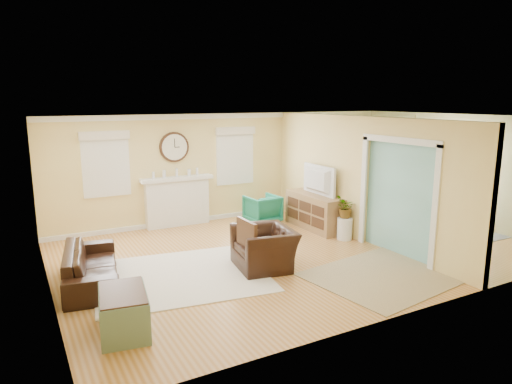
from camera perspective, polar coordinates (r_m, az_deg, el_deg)
floor at (r=9.15m, az=5.35°, el=-7.23°), size 9.00×9.00×0.00m
wall_back at (r=11.40m, az=-2.97°, el=3.26°), size 9.00×0.02×2.60m
wall_front at (r=6.62m, az=20.20°, el=-3.50°), size 9.00×0.02×2.60m
wall_left at (r=7.36m, az=-24.96°, el=-2.40°), size 0.02×6.00×2.60m
wall_right at (r=11.91m, az=23.78°, el=2.66°), size 0.02×6.00×2.60m
ceiling at (r=8.68m, az=5.67°, el=9.26°), size 9.00×6.00×0.02m
partition at (r=9.94m, az=11.85°, el=2.14°), size 0.17×6.00×2.60m
fireplace at (r=10.86m, az=-9.81°, el=-1.08°), size 1.70×0.30×1.17m
wall_clock at (r=10.74m, az=-10.19°, el=5.55°), size 0.70×0.07×0.70m
window_left at (r=10.37m, az=-18.29°, el=3.87°), size 1.05×0.13×1.42m
window_right at (r=11.33m, az=-2.65°, el=5.04°), size 1.05×0.13×1.42m
french_doors at (r=11.91m, az=23.56°, el=1.69°), size 0.06×1.70×2.20m
pendant at (r=10.67m, az=19.18°, el=6.95°), size 0.30×0.30×0.55m
rug_cream at (r=7.94m, az=-9.41°, el=-10.28°), size 3.10×2.78×0.01m
rug_jute at (r=8.13m, az=15.72°, el=-10.05°), size 2.64×2.26×0.01m
rug_grey at (r=11.28m, az=19.00°, el=-4.16°), size 2.57×3.22×0.01m
sofa at (r=7.92m, az=-19.92°, el=-8.64°), size 1.11×2.14×0.59m
eames_chair at (r=8.11m, az=1.04°, el=-7.00°), size 1.12×1.24×0.71m
green_chair at (r=10.98m, az=0.82°, el=-2.15°), size 0.77×0.79×0.68m
trunk at (r=6.25m, az=-16.22°, el=-14.17°), size 0.73×1.03×0.55m
credenza at (r=10.59m, az=7.35°, el=-2.42°), size 0.56×1.65×0.80m
tv at (r=10.42m, az=7.37°, el=1.49°), size 0.17×1.17×0.67m
garden_stool at (r=9.90m, az=11.01°, el=-4.53°), size 0.32×0.32×0.47m
potted_plant at (r=9.78m, az=11.11°, el=-1.90°), size 0.56×0.55×0.47m
dining_table at (r=11.21m, az=19.11°, el=-2.66°), size 1.04×1.80×0.62m
dining_chair_n at (r=11.79m, az=15.31°, el=-0.53°), size 0.47×0.47×0.95m
dining_chair_s at (r=10.41m, az=23.21°, el=-2.87°), size 0.43×0.43×0.88m
dining_chair_w at (r=10.67m, az=16.46°, el=-1.63°), size 0.55×0.55×1.01m
dining_chair_e at (r=11.73m, az=21.33°, el=-1.24°), size 0.42×0.42×0.86m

